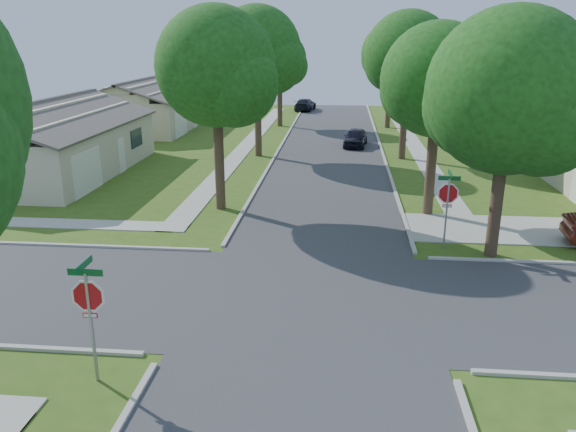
{
  "coord_description": "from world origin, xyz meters",
  "views": [
    {
      "loc": [
        0.77,
        -15.45,
        7.62
      ],
      "look_at": [
        -1.02,
        3.17,
        1.6
      ],
      "focal_mm": 35.0,
      "sensor_mm": 36.0,
      "label": 1
    }
  ],
  "objects_px": {
    "tree_w_mid": "(258,55)",
    "house_nw_near": "(49,147)",
    "tree_ne_corner": "(510,100)",
    "tree_e_far": "(392,56)",
    "tree_w_near": "(217,73)",
    "tree_e_mid": "(409,59)",
    "house_ne_far": "(543,120)",
    "car_curb_east": "(356,137)",
    "stop_sign_sw": "(89,301)",
    "house_nw_far": "(147,110)",
    "stop_sign_ne": "(448,197)",
    "car_curb_west": "(305,105)",
    "tree_e_near": "(439,85)",
    "tree_w_far": "(280,62)"
  },
  "relations": [
    {
      "from": "car_curb_east",
      "to": "tree_e_mid",
      "type": "bearing_deg",
      "value": -46.5
    },
    {
      "from": "tree_e_far",
      "to": "tree_ne_corner",
      "type": "bearing_deg",
      "value": -86.91
    },
    {
      "from": "stop_sign_sw",
      "to": "tree_e_mid",
      "type": "xyz_separation_m",
      "value": [
        9.46,
        25.71,
        4.22
      ]
    },
    {
      "from": "tree_ne_corner",
      "to": "house_nw_near",
      "type": "distance_m",
      "value": 25.15
    },
    {
      "from": "tree_e_far",
      "to": "tree_e_mid",
      "type": "bearing_deg",
      "value": -89.98
    },
    {
      "from": "stop_sign_ne",
      "to": "house_nw_near",
      "type": "relative_size",
      "value": 0.22
    },
    {
      "from": "tree_w_mid",
      "to": "house_nw_near",
      "type": "height_order",
      "value": "tree_w_mid"
    },
    {
      "from": "tree_e_far",
      "to": "tree_ne_corner",
      "type": "distance_m",
      "value": 29.85
    },
    {
      "from": "stop_sign_sw",
      "to": "tree_w_mid",
      "type": "bearing_deg",
      "value": 89.87
    },
    {
      "from": "tree_e_mid",
      "to": "house_ne_far",
      "type": "height_order",
      "value": "tree_e_mid"
    },
    {
      "from": "tree_w_near",
      "to": "house_nw_near",
      "type": "relative_size",
      "value": 0.66
    },
    {
      "from": "stop_sign_ne",
      "to": "house_nw_near",
      "type": "height_order",
      "value": "house_nw_near"
    },
    {
      "from": "tree_e_far",
      "to": "house_nw_far",
      "type": "bearing_deg",
      "value": -174.47
    },
    {
      "from": "tree_e_near",
      "to": "house_nw_far",
      "type": "bearing_deg",
      "value": 132.06
    },
    {
      "from": "tree_e_far",
      "to": "tree_w_near",
      "type": "bearing_deg",
      "value": -110.6
    },
    {
      "from": "car_curb_west",
      "to": "car_curb_east",
      "type": "bearing_deg",
      "value": 111.6
    },
    {
      "from": "stop_sign_sw",
      "to": "car_curb_east",
      "type": "height_order",
      "value": "stop_sign_sw"
    },
    {
      "from": "tree_e_mid",
      "to": "car_curb_east",
      "type": "xyz_separation_m",
      "value": [
        -2.98,
        4.03,
        -5.62
      ]
    },
    {
      "from": "tree_ne_corner",
      "to": "house_nw_near",
      "type": "bearing_deg",
      "value": 154.23
    },
    {
      "from": "stop_sign_ne",
      "to": "tree_e_mid",
      "type": "relative_size",
      "value": 0.32
    },
    {
      "from": "house_nw_far",
      "to": "car_curb_east",
      "type": "xyz_separation_m",
      "value": [
        17.77,
        -6.96,
        -0.88
      ]
    },
    {
      "from": "tree_e_mid",
      "to": "stop_sign_ne",
      "type": "bearing_deg",
      "value": -90.2
    },
    {
      "from": "tree_w_near",
      "to": "tree_w_mid",
      "type": "bearing_deg",
      "value": 89.98
    },
    {
      "from": "tree_e_far",
      "to": "tree_w_near",
      "type": "distance_m",
      "value": 26.71
    },
    {
      "from": "stop_sign_ne",
      "to": "tree_w_near",
      "type": "xyz_separation_m",
      "value": [
        -9.34,
        4.31,
        4.08
      ]
    },
    {
      "from": "tree_w_near",
      "to": "tree_w_mid",
      "type": "xyz_separation_m",
      "value": [
        0.0,
        12.0,
        0.37
      ]
    },
    {
      "from": "tree_e_mid",
      "to": "tree_w_near",
      "type": "bearing_deg",
      "value": -128.08
    },
    {
      "from": "tree_e_near",
      "to": "stop_sign_ne",
      "type": "bearing_deg",
      "value": -90.68
    },
    {
      "from": "car_curb_west",
      "to": "tree_w_near",
      "type": "bearing_deg",
      "value": 95.34
    },
    {
      "from": "tree_w_far",
      "to": "tree_ne_corner",
      "type": "bearing_deg",
      "value": -69.72
    },
    {
      "from": "stop_sign_sw",
      "to": "tree_w_near",
      "type": "bearing_deg",
      "value": 89.77
    },
    {
      "from": "tree_w_mid",
      "to": "house_nw_near",
      "type": "xyz_separation_m",
      "value": [
        -11.35,
        -6.01,
        -4.97
      ]
    },
    {
      "from": "tree_e_mid",
      "to": "car_curb_west",
      "type": "height_order",
      "value": "tree_e_mid"
    },
    {
      "from": "tree_e_far",
      "to": "tree_w_near",
      "type": "relative_size",
      "value": 0.97
    },
    {
      "from": "house_nw_near",
      "to": "car_curb_east",
      "type": "xyz_separation_m",
      "value": [
        17.77,
        10.04,
        -0.88
      ]
    },
    {
      "from": "tree_ne_corner",
      "to": "house_ne_far",
      "type": "relative_size",
      "value": 0.64
    },
    {
      "from": "car_curb_east",
      "to": "house_nw_far",
      "type": "bearing_deg",
      "value": 165.65
    },
    {
      "from": "stop_sign_sw",
      "to": "house_nw_far",
      "type": "height_order",
      "value": "house_nw_far"
    },
    {
      "from": "tree_w_near",
      "to": "tree_ne_corner",
      "type": "xyz_separation_m",
      "value": [
        11.0,
        -4.8,
        -0.52
      ]
    },
    {
      "from": "stop_sign_ne",
      "to": "house_nw_far",
      "type": "bearing_deg",
      "value": 127.16
    },
    {
      "from": "house_ne_far",
      "to": "tree_e_near",
      "type": "bearing_deg",
      "value": -119.35
    },
    {
      "from": "stop_sign_sw",
      "to": "car_curb_west",
      "type": "relative_size",
      "value": 0.69
    },
    {
      "from": "tree_w_mid",
      "to": "car_curb_east",
      "type": "relative_size",
      "value": 2.56
    },
    {
      "from": "stop_sign_sw",
      "to": "tree_e_near",
      "type": "bearing_deg",
      "value": 55.41
    },
    {
      "from": "stop_sign_ne",
      "to": "house_nw_near",
      "type": "distance_m",
      "value": 23.12
    },
    {
      "from": "stop_sign_sw",
      "to": "house_ne_far",
      "type": "xyz_separation_m",
      "value": [
        20.69,
        33.7,
        -0.51
      ]
    },
    {
      "from": "tree_ne_corner",
      "to": "car_curb_west",
      "type": "height_order",
      "value": "tree_ne_corner"
    },
    {
      "from": "tree_e_far",
      "to": "stop_sign_ne",
      "type": "bearing_deg",
      "value": -90.1
    },
    {
      "from": "tree_w_near",
      "to": "car_curb_west",
      "type": "distance_m",
      "value": 36.48
    },
    {
      "from": "house_nw_far",
      "to": "car_curb_west",
      "type": "height_order",
      "value": "house_nw_far"
    }
  ]
}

